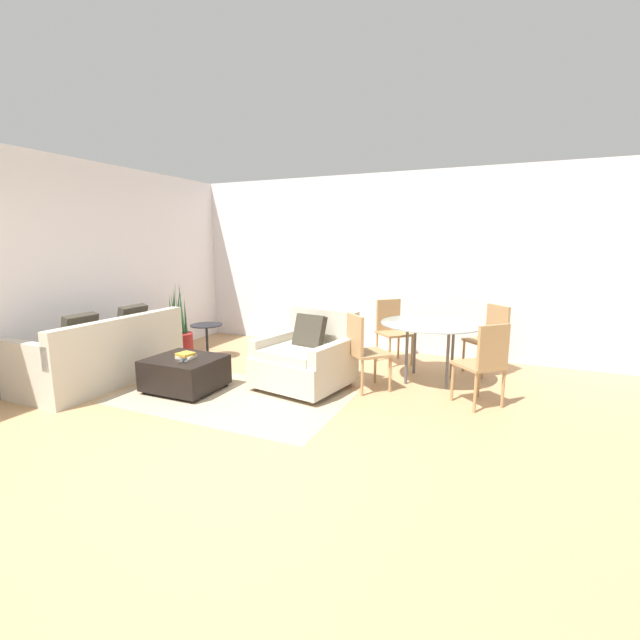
% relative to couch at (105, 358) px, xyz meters
% --- Properties ---
extents(ground_plane, '(20.00, 20.00, 0.00)m').
position_rel_couch_xyz_m(ground_plane, '(2.28, -0.73, -0.30)').
color(ground_plane, tan).
extents(wall_back, '(12.00, 0.06, 2.75)m').
position_rel_couch_xyz_m(wall_back, '(2.28, 2.97, 1.08)').
color(wall_back, white).
rests_on(wall_back, ground_plane).
extents(wall_left, '(0.06, 12.00, 2.75)m').
position_rel_couch_xyz_m(wall_left, '(-0.57, 0.77, 1.08)').
color(wall_left, white).
rests_on(wall_left, ground_plane).
extents(area_rug, '(2.54, 1.50, 0.01)m').
position_rel_couch_xyz_m(area_rug, '(1.75, 0.15, -0.29)').
color(area_rug, tan).
rests_on(area_rug, ground_plane).
extents(couch, '(0.90, 1.88, 0.91)m').
position_rel_couch_xyz_m(couch, '(0.00, 0.00, 0.00)').
color(couch, beige).
rests_on(couch, ground_plane).
extents(armchair, '(1.11, 1.10, 0.90)m').
position_rel_couch_xyz_m(armchair, '(2.38, 0.82, 0.05)').
color(armchair, beige).
rests_on(armchair, ground_plane).
extents(ottoman, '(0.80, 0.70, 0.39)m').
position_rel_couch_xyz_m(ottoman, '(1.14, 0.14, -0.08)').
color(ottoman, black).
rests_on(ottoman, ground_plane).
extents(book_stack, '(0.20, 0.19, 0.06)m').
position_rel_couch_xyz_m(book_stack, '(1.16, 0.14, 0.12)').
color(book_stack, beige).
rests_on(book_stack, ottoman).
extents(tv_remote_primary, '(0.12, 0.15, 0.01)m').
position_rel_couch_xyz_m(tv_remote_primary, '(1.20, 0.01, 0.10)').
color(tv_remote_primary, '#333338').
rests_on(tv_remote_primary, ottoman).
extents(tv_remote_secondary, '(0.13, 0.16, 0.01)m').
position_rel_couch_xyz_m(tv_remote_secondary, '(1.25, 0.04, 0.10)').
color(tv_remote_secondary, '#333338').
rests_on(tv_remote_secondary, ottoman).
extents(potted_plant, '(0.40, 0.40, 1.14)m').
position_rel_couch_xyz_m(potted_plant, '(-0.07, 1.40, -0.04)').
color(potted_plant, maroon).
rests_on(potted_plant, ground_plane).
extents(side_table, '(0.47, 0.47, 0.51)m').
position_rel_couch_xyz_m(side_table, '(0.48, 1.37, 0.07)').
color(side_table, black).
rests_on(side_table, ground_plane).
extents(dining_table, '(1.23, 1.23, 0.74)m').
position_rel_couch_xyz_m(dining_table, '(3.69, 1.64, 0.37)').
color(dining_table, '#8C9E99').
rests_on(dining_table, ground_plane).
extents(dining_chair_near_left, '(0.59, 0.59, 0.90)m').
position_rel_couch_xyz_m(dining_chair_near_left, '(3.03, 0.98, 0.22)').
color(dining_chair_near_left, tan).
rests_on(dining_chair_near_left, ground_plane).
extents(dining_chair_near_right, '(0.59, 0.59, 0.90)m').
position_rel_couch_xyz_m(dining_chair_near_right, '(4.35, 0.98, 0.22)').
color(dining_chair_near_right, tan).
rests_on(dining_chair_near_right, ground_plane).
extents(dining_chair_far_left, '(0.59, 0.59, 0.90)m').
position_rel_couch_xyz_m(dining_chair_far_left, '(3.03, 2.30, 0.22)').
color(dining_chair_far_left, tan).
rests_on(dining_chair_far_left, ground_plane).
extents(dining_chair_far_right, '(0.59, 0.59, 0.90)m').
position_rel_couch_xyz_m(dining_chair_far_right, '(4.35, 2.30, 0.22)').
color(dining_chair_far_right, tan).
rests_on(dining_chair_far_right, ground_plane).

